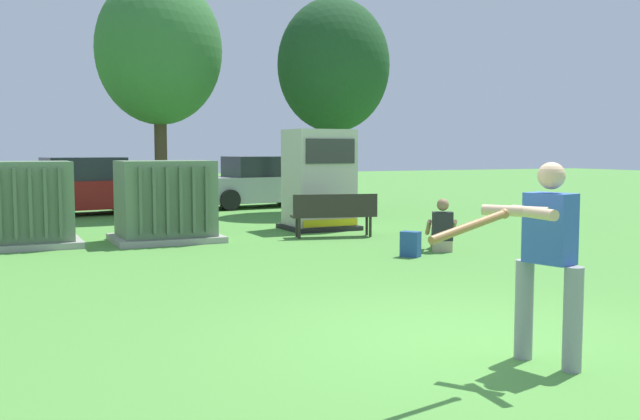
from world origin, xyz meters
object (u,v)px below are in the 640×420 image
backpack (411,244)px  parked_car_leftmost (80,188)px  seated_spectator (442,230)px  batter (545,253)px  transformer_west (21,205)px  generator_enclosure (319,180)px  transformer_mid_west (165,202)px  parked_car_left_of_center (258,183)px  park_bench (334,212)px

backpack → parked_car_leftmost: bearing=111.3°
seated_spectator → parked_car_leftmost: 11.60m
batter → transformer_west: bearing=110.2°
seated_spectator → generator_enclosure: bearing=97.4°
transformer_mid_west → generator_enclosure: size_ratio=0.91×
generator_enclosure → batter: bearing=-104.4°
transformer_west → generator_enclosure: size_ratio=0.91×
transformer_mid_west → parked_car_left_of_center: (4.64, 7.42, -0.04)m
transformer_west → batter: batter is taller
park_bench → batter: 9.18m
transformer_west → parked_car_left_of_center: bearing=44.1°
transformer_mid_west → transformer_west: bearing=173.0°
generator_enclosure → batter: 10.78m
transformer_west → batter: (3.70, -10.07, 0.19)m
parked_car_leftmost → parked_car_left_of_center: size_ratio=1.01×
transformer_mid_west → generator_enclosure: (3.72, 0.70, 0.35)m
generator_enclosure → park_bench: 1.72m
batter → parked_car_left_of_center: (3.61, 17.17, -0.22)m
transformer_mid_west → backpack: transformer_mid_west is taller
generator_enclosure → batter: generator_enclosure is taller
transformer_west → seated_spectator: 7.93m
seated_spectator → parked_car_leftmost: size_ratio=0.22×
transformer_mid_west → backpack: size_ratio=4.77×
transformer_west → backpack: size_ratio=4.77×
park_bench → parked_car_left_of_center: bearing=81.2°
transformer_mid_west → park_bench: size_ratio=1.14×
park_bench → batter: batter is taller
backpack → transformer_mid_west: bearing=130.6°
seated_spectator → parked_car_left_of_center: bearing=88.0°
park_bench → batter: bearing=-104.7°
park_bench → seated_spectator: size_ratio=1.91×
transformer_mid_west → parked_car_leftmost: 6.96m
transformer_mid_west → batter: size_ratio=1.21×
batter → transformer_mid_west: bearing=96.1°
parked_car_left_of_center → generator_enclosure: bearing=-97.8°
generator_enclosure → parked_car_leftmost: generator_enclosure is taller
transformer_mid_west → backpack: 5.18m
generator_enclosure → parked_car_left_of_center: bearing=82.2°
backpack → parked_car_leftmost: size_ratio=0.10×
transformer_west → seated_spectator: bearing=-28.8°
batter → backpack: 6.33m
generator_enclosure → seated_spectator: bearing=-82.6°
transformer_west → park_bench: 6.16m
transformer_mid_west → generator_enclosure: bearing=10.6°
park_bench → parked_car_leftmost: size_ratio=0.42×
transformer_west → backpack: (6.02, -4.23, -0.57)m
generator_enclosure → transformer_west: bearing=-176.7°
batter → parked_car_leftmost: batter is taller
generator_enclosure → park_bench: size_ratio=1.25×
generator_enclosure → backpack: generator_enclosure is taller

